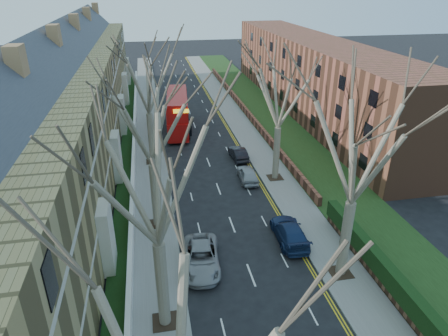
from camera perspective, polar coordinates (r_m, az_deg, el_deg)
pavement_left at (r=52.63m, az=-10.78°, el=5.70°), size 3.00×102.00×0.12m
pavement_right at (r=53.89m, az=2.13°, el=6.61°), size 3.00×102.00×0.12m
terrace_left at (r=44.09m, az=-21.21°, el=8.08°), size 9.70×78.00×13.60m
flats_right at (r=59.74m, az=12.38°, el=12.82°), size 13.97×54.00×10.00m
wall_hedge_right at (r=24.53m, az=27.45°, el=-19.67°), size 0.70×24.00×1.80m
front_wall_left at (r=44.99m, az=-12.74°, el=2.85°), size 0.30×78.00×1.00m
grass_verge_right at (r=55.00m, az=6.74°, el=6.94°), size 6.00×102.00×0.06m
tree_left_mid at (r=18.44m, az=-10.22°, el=-0.11°), size 10.50×10.50×14.71m
tree_left_far at (r=27.91m, az=-10.76°, el=8.00°), size 10.15×10.15×14.22m
tree_left_dist at (r=39.48m, az=-11.15°, el=13.50°), size 10.50×10.50×14.71m
tree_right_mid at (r=23.20m, az=19.04°, el=4.27°), size 10.50×10.50×14.71m
tree_right_far at (r=35.54m, az=8.10°, el=11.90°), size 10.15×10.15×14.22m
double_decker_bus at (r=50.59m, az=-6.63°, el=7.78°), size 3.41×11.01×4.54m
car_left_far at (r=27.06m, az=-3.23°, el=-12.66°), size 2.88×5.32×1.42m
car_right_near at (r=29.79m, az=9.35°, el=-9.00°), size 2.22×5.01×1.43m
car_right_mid at (r=37.82m, az=3.39°, el=-0.87°), size 1.75×4.05×1.36m
car_right_far at (r=42.38m, az=2.04°, el=2.11°), size 1.56×3.98×1.29m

